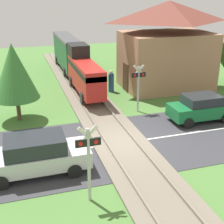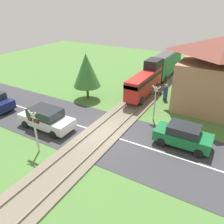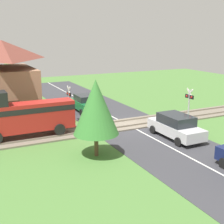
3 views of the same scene
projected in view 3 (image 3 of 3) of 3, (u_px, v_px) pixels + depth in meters
ground_plane at (128, 125)px, 24.55m from camera, size 60.00×60.00×0.00m
road_surface at (128, 125)px, 24.55m from camera, size 48.00×6.40×0.02m
track_bed at (128, 124)px, 24.54m from camera, size 2.80×48.00×0.24m
car_near_crossing at (176, 126)px, 21.32m from camera, size 4.45×1.93×1.65m
car_far_side at (85, 103)px, 28.49m from camera, size 3.72×1.81×1.56m
crossing_signal_west_approach at (189, 102)px, 23.58m from camera, size 0.90×0.18×3.01m
crossing_signal_east_approach at (69, 100)px, 24.58m from camera, size 0.90×0.18×3.01m
station_building at (5, 81)px, 25.90m from camera, size 7.03×4.96×6.48m
pedestrian_by_station at (14, 122)px, 22.64m from camera, size 0.41×0.41×1.64m
tree_by_station at (10, 79)px, 31.61m from camera, size 3.16×3.16×4.12m
tree_roadside_hedge at (96, 107)px, 17.71m from camera, size 2.64×2.64×4.52m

